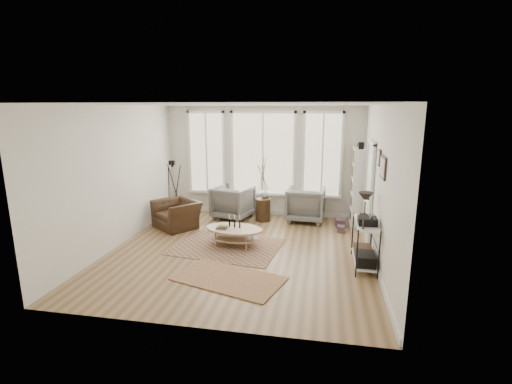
% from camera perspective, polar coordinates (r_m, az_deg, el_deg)
% --- Properties ---
extents(room, '(5.50, 5.54, 2.90)m').
position_cam_1_polar(room, '(7.25, -2.22, 1.58)').
color(room, '#98764E').
rests_on(room, ground).
extents(bay_window, '(4.14, 0.12, 2.24)m').
position_cam_1_polar(bay_window, '(9.83, 1.07, 5.63)').
color(bay_window, beige).
rests_on(bay_window, ground).
extents(door, '(0.09, 1.06, 2.22)m').
position_cam_1_polar(door, '(8.30, 17.01, 0.33)').
color(door, silver).
rests_on(door, ground).
extents(bookcase, '(0.31, 0.85, 2.06)m').
position_cam_1_polar(bookcase, '(9.37, 15.42, 0.76)').
color(bookcase, white).
rests_on(bookcase, ground).
extents(low_shelf, '(0.38, 1.08, 1.30)m').
position_cam_1_polar(low_shelf, '(7.06, 16.43, -6.97)').
color(low_shelf, white).
rests_on(low_shelf, ground).
extents(wall_art, '(0.04, 0.88, 0.44)m').
position_cam_1_polar(wall_art, '(6.79, 18.80, 3.99)').
color(wall_art, black).
rests_on(wall_art, ground).
extents(rug_main, '(2.34, 1.88, 0.01)m').
position_cam_1_polar(rug_main, '(7.84, -4.47, -8.40)').
color(rug_main, brown).
rests_on(rug_main, ground).
extents(rug_runner, '(2.01, 1.49, 0.01)m').
position_cam_1_polar(rug_runner, '(6.47, -4.22, -13.12)').
color(rug_runner, brown).
rests_on(rug_runner, ground).
extents(coffee_table, '(1.31, 0.93, 0.56)m').
position_cam_1_polar(coffee_table, '(7.83, -3.44, -6.12)').
color(coffee_table, tan).
rests_on(coffee_table, ground).
extents(armchair_left, '(1.14, 1.16, 0.86)m').
position_cam_1_polar(armchair_left, '(9.71, -3.53, -1.57)').
color(armchair_left, slate).
rests_on(armchair_left, ground).
extents(armchair_right, '(0.99, 1.01, 0.87)m').
position_cam_1_polar(armchair_right, '(9.55, 7.64, -1.88)').
color(armchair_right, slate).
rests_on(armchair_right, ground).
extents(side_table, '(0.38, 0.38, 1.61)m').
position_cam_1_polar(side_table, '(9.40, 1.09, 0.15)').
color(side_table, '#352213').
rests_on(side_table, ground).
extents(vase, '(0.28, 0.28, 0.26)m').
position_cam_1_polar(vase, '(9.57, 1.46, -0.04)').
color(vase, silver).
rests_on(vase, side_table).
extents(accent_chair, '(1.33, 1.30, 0.65)m').
position_cam_1_polar(accent_chair, '(9.18, -12.07, -3.36)').
color(accent_chair, '#352213').
rests_on(accent_chair, ground).
extents(tripod_camera, '(0.53, 0.53, 1.52)m').
position_cam_1_polar(tripod_camera, '(9.93, -12.57, 0.06)').
color(tripod_camera, black).
rests_on(tripod_camera, ground).
extents(book_stack_near, '(0.24, 0.30, 0.19)m').
position_cam_1_polar(book_stack_near, '(9.33, 12.86, -4.61)').
color(book_stack_near, brown).
rests_on(book_stack_near, ground).
extents(book_stack_far, '(0.20, 0.24, 0.14)m').
position_cam_1_polar(book_stack_far, '(8.95, 12.95, -5.53)').
color(book_stack_far, brown).
rests_on(book_stack_far, ground).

